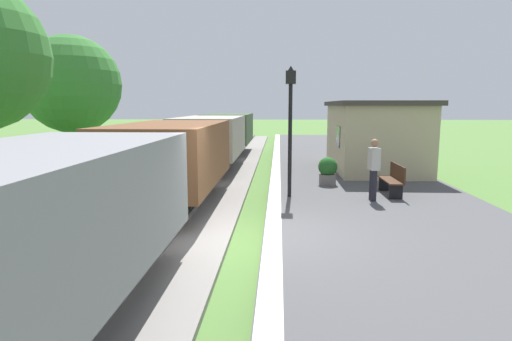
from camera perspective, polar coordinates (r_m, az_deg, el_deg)
ground_plane at (r=8.87m, az=-0.34°, el=-10.05°), size 160.00×160.00×0.00m
platform_slab at (r=9.22m, az=20.19°, el=-9.05°), size 6.00×60.00×0.25m
platform_edge_stripe at (r=8.78m, az=2.29°, el=-8.51°), size 0.36×60.00×0.01m
track_ballast at (r=9.30m, az=-15.46°, el=-9.09°), size 3.80×60.00×0.12m
rail_near at (r=9.07m, az=-11.13°, el=-8.54°), size 0.07×60.00×0.14m
rail_far at (r=9.51m, az=-19.65°, el=-8.06°), size 0.07×60.00×0.14m
freight_train at (r=14.95m, az=-8.16°, el=3.04°), size 2.50×26.00×2.12m
station_hut at (r=17.99m, az=15.62°, el=4.57°), size 3.50×5.80×2.78m
bench_near_hut at (r=13.06m, az=17.95°, el=-1.11°), size 0.42×1.50×0.91m
person_waiting at (r=12.06m, az=15.55°, el=0.44°), size 0.28×0.41×1.71m
potted_planter at (r=14.32m, az=9.62°, el=0.03°), size 0.64×0.64×0.92m
lamp_post_near at (r=12.07m, az=4.65°, el=8.44°), size 0.28×0.28×3.70m
tree_trackside_far at (r=22.41m, az=-23.54°, el=10.55°), size 4.62×4.62×6.16m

